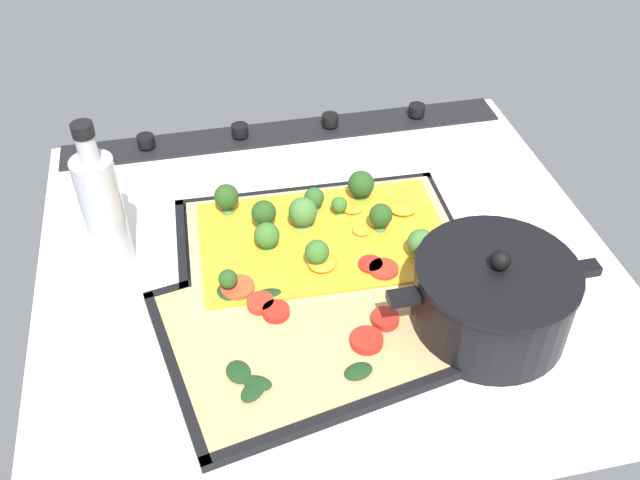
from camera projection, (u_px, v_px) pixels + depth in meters
ground_plane at (327, 266)px, 97.26cm from camera, size 76.35×70.78×3.00cm
stove_control_panel at (286, 131)px, 119.48cm from camera, size 73.29×7.00×2.60cm
baking_tray_front at (321, 246)px, 97.59cm from camera, size 39.39×26.80×1.30cm
broccoli_pizza at (321, 235)px, 96.91cm from camera, size 36.91×24.33×6.00cm
baking_tray_back at (311, 331)px, 85.96cm from camera, size 39.19×32.52×1.30cm
veggie_pizza_back at (311, 325)px, 85.71cm from camera, size 36.38×29.71×1.90cm
cooking_pot at (492, 297)px, 83.92cm from camera, size 25.88×19.05×12.02cm
oil_bottle at (103, 209)px, 90.17cm from camera, size 5.28×5.28×21.35cm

